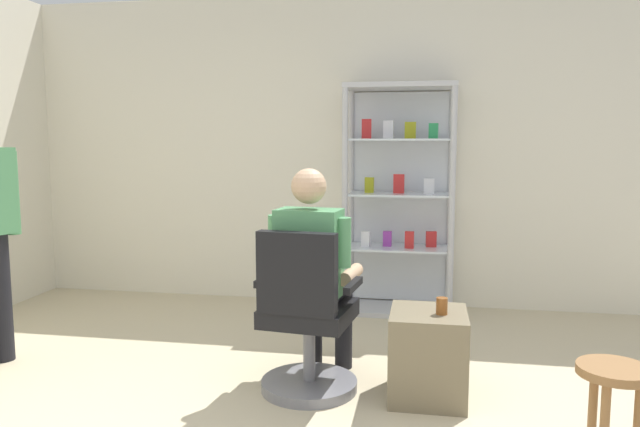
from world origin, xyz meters
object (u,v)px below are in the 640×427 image
office_chair (306,327)px  wooden_stool (613,387)px  storage_crate (428,355)px  seated_shopkeeper (315,266)px  tea_glass (442,306)px  display_cabinet_main (399,198)px

office_chair → wooden_stool: bearing=-19.6°
office_chair → storage_crate: 0.70m
wooden_stool → office_chair: bearing=160.4°
seated_shopkeeper → storage_crate: size_ratio=2.60×
seated_shopkeeper → tea_glass: 0.76m
display_cabinet_main → tea_glass: size_ratio=20.59×
office_chair → tea_glass: office_chair is taller
seated_shopkeeper → storage_crate: (0.66, -0.09, -0.46)m
office_chair → tea_glass: (0.75, 0.03, 0.15)m
seated_shopkeeper → display_cabinet_main: bearing=76.4°
display_cabinet_main → seated_shopkeeper: display_cabinet_main is taller
seated_shopkeeper → storage_crate: seated_shopkeeper is taller
storage_crate → wooden_stool: bearing=-36.6°
display_cabinet_main → tea_glass: display_cabinet_main is taller
display_cabinet_main → storage_crate: size_ratio=3.82×
office_chair → wooden_stool: office_chair is taller
display_cabinet_main → office_chair: bearing=-103.0°
seated_shopkeeper → wooden_stool: (1.47, -0.69, -0.35)m
office_chair → display_cabinet_main: bearing=77.0°
office_chair → storage_crate: bearing=5.7°
display_cabinet_main → wooden_stool: size_ratio=4.12×
storage_crate → tea_glass: size_ratio=5.39×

